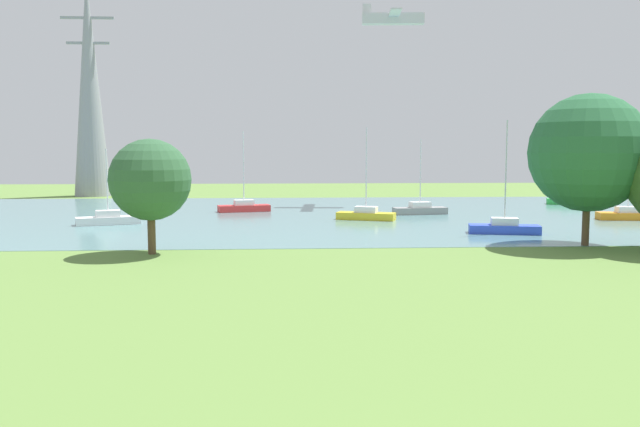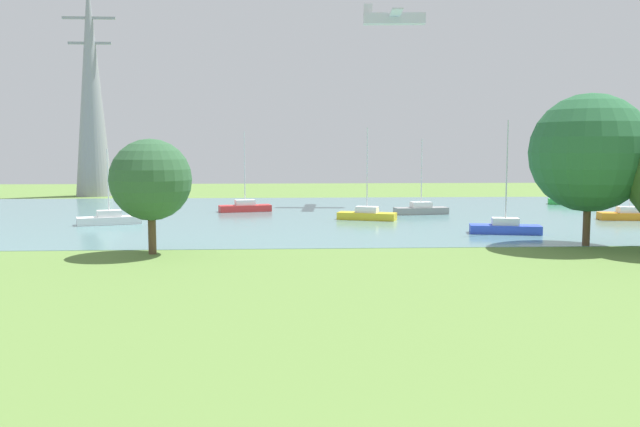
# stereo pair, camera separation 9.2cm
# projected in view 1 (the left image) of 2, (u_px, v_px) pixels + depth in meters

# --- Properties ---
(ground_plane) EXTENTS (160.00, 160.00, 0.00)m
(ground_plane) POSITION_uv_depth(u_px,v_px,m) (347.00, 274.00, 31.22)
(ground_plane) COLOR olive
(water_surface) EXTENTS (140.00, 40.00, 0.02)m
(water_surface) POSITION_uv_depth(u_px,v_px,m) (317.00, 215.00, 59.04)
(water_surface) COLOR slate
(water_surface) RESTS_ON ground
(sailboat_white) EXTENTS (5.03, 3.01, 5.85)m
(sailboat_white) POSITION_uv_depth(u_px,v_px,m) (108.00, 219.00, 51.41)
(sailboat_white) COLOR white
(sailboat_white) RESTS_ON water_surface
(sailboat_red) EXTENTS (5.02, 2.63, 7.46)m
(sailboat_red) POSITION_uv_depth(u_px,v_px,m) (244.00, 207.00, 61.75)
(sailboat_red) COLOR red
(sailboat_red) RESTS_ON water_surface
(sailboat_orange) EXTENTS (4.96, 2.12, 6.64)m
(sailboat_orange) POSITION_uv_depth(u_px,v_px,m) (628.00, 214.00, 54.70)
(sailboat_orange) COLOR orange
(sailboat_orange) RESTS_ON water_surface
(sailboat_green) EXTENTS (5.03, 2.91, 7.85)m
(sailboat_green) POSITION_uv_depth(u_px,v_px,m) (571.00, 200.00, 69.41)
(sailboat_green) COLOR green
(sailboat_green) RESTS_ON water_surface
(sailboat_yellow) EXTENTS (5.02, 3.03, 7.59)m
(sailboat_yellow) POSITION_uv_depth(u_px,v_px,m) (366.00, 214.00, 54.73)
(sailboat_yellow) COLOR yellow
(sailboat_yellow) RESTS_ON water_surface
(sailboat_gray) EXTENTS (4.97, 2.22, 6.77)m
(sailboat_gray) POSITION_uv_depth(u_px,v_px,m) (420.00, 209.00, 59.41)
(sailboat_gray) COLOR gray
(sailboat_gray) RESTS_ON water_surface
(sailboat_blue) EXTENTS (5.01, 2.47, 7.84)m
(sailboat_blue) POSITION_uv_depth(u_px,v_px,m) (504.00, 227.00, 45.89)
(sailboat_blue) COLOR blue
(sailboat_blue) RESTS_ON water_surface
(tree_east_near) EXTENTS (4.57, 4.57, 6.48)m
(tree_east_near) POSITION_uv_depth(u_px,v_px,m) (150.00, 180.00, 36.78)
(tree_east_near) COLOR brown
(tree_east_near) RESTS_ON ground
(tree_east_far) EXTENTS (7.15, 7.15, 9.24)m
(tree_east_far) POSITION_uv_depth(u_px,v_px,m) (589.00, 153.00, 39.81)
(tree_east_far) COLOR brown
(tree_east_far) RESTS_ON ground
(electricity_pylon) EXTENTS (6.40, 4.40, 27.08)m
(electricity_pylon) POSITION_uv_depth(u_px,v_px,m) (90.00, 86.00, 80.82)
(electricity_pylon) COLOR gray
(electricity_pylon) RESTS_ON ground
(light_aircraft) EXTENTS (6.47, 8.46, 2.10)m
(light_aircraft) POSITION_uv_depth(u_px,v_px,m) (393.00, 18.00, 68.47)
(light_aircraft) COLOR silver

